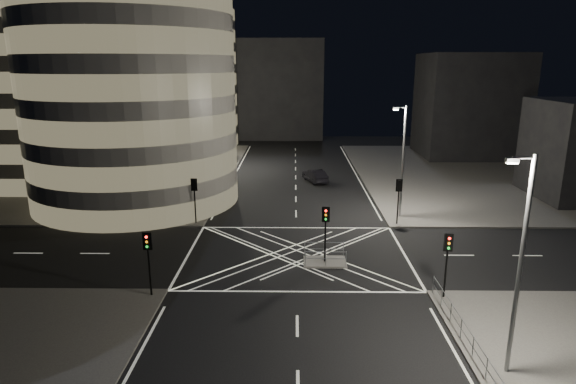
{
  "coord_description": "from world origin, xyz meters",
  "views": [
    {
      "loc": [
        -0.2,
        -33.16,
        13.67
      ],
      "look_at": [
        -0.71,
        6.71,
        3.0
      ],
      "focal_mm": 30.0,
      "sensor_mm": 36.0,
      "label": 1
    }
  ],
  "objects_px": {
    "traffic_signal_fr": "(399,193)",
    "street_lamp_left_far": "(224,127)",
    "traffic_signal_nr": "(447,254)",
    "street_lamp_left_near": "(197,152)",
    "central_island": "(325,262)",
    "traffic_signal_nl": "(148,252)",
    "traffic_signal_fl": "(194,192)",
    "traffic_signal_island": "(326,224)",
    "street_lamp_right_far": "(402,158)",
    "sedan": "(315,176)",
    "street_lamp_right_near": "(520,261)"
  },
  "relations": [
    {
      "from": "central_island",
      "to": "street_lamp_left_near",
      "type": "xyz_separation_m",
      "value": [
        -11.44,
        13.5,
        5.47
      ]
    },
    {
      "from": "street_lamp_right_near",
      "to": "sedan",
      "type": "relative_size",
      "value": 2.18
    },
    {
      "from": "street_lamp_right_far",
      "to": "traffic_signal_island",
      "type": "bearing_deg",
      "value": -125.3
    },
    {
      "from": "traffic_signal_nr",
      "to": "central_island",
      "type": "bearing_deg",
      "value": 142.07
    },
    {
      "from": "traffic_signal_fr",
      "to": "sedan",
      "type": "distance_m",
      "value": 17.28
    },
    {
      "from": "street_lamp_right_far",
      "to": "street_lamp_left_near",
      "type": "bearing_deg",
      "value": 170.97
    },
    {
      "from": "central_island",
      "to": "street_lamp_right_far",
      "type": "relative_size",
      "value": 0.3
    },
    {
      "from": "traffic_signal_nr",
      "to": "street_lamp_left_near",
      "type": "height_order",
      "value": "street_lamp_left_near"
    },
    {
      "from": "traffic_signal_fr",
      "to": "street_lamp_left_far",
      "type": "distance_m",
      "value": 29.63
    },
    {
      "from": "central_island",
      "to": "street_lamp_left_far",
      "type": "distance_m",
      "value": 33.95
    },
    {
      "from": "traffic_signal_fr",
      "to": "traffic_signal_island",
      "type": "height_order",
      "value": "same"
    },
    {
      "from": "traffic_signal_island",
      "to": "central_island",
      "type": "bearing_deg",
      "value": 0.0
    },
    {
      "from": "street_lamp_left_far",
      "to": "street_lamp_right_near",
      "type": "height_order",
      "value": "same"
    },
    {
      "from": "street_lamp_right_far",
      "to": "street_lamp_right_near",
      "type": "height_order",
      "value": "same"
    },
    {
      "from": "central_island",
      "to": "traffic_signal_island",
      "type": "xyz_separation_m",
      "value": [
        0.0,
        0.0,
        2.84
      ]
    },
    {
      "from": "street_lamp_right_far",
      "to": "street_lamp_left_far",
      "type": "bearing_deg",
      "value": 131.94
    },
    {
      "from": "traffic_signal_nl",
      "to": "street_lamp_left_far",
      "type": "height_order",
      "value": "street_lamp_left_far"
    },
    {
      "from": "street_lamp_left_far",
      "to": "street_lamp_right_near",
      "type": "distance_m",
      "value": 47.88
    },
    {
      "from": "traffic_signal_fr",
      "to": "street_lamp_left_near",
      "type": "bearing_deg",
      "value": 164.08
    },
    {
      "from": "central_island",
      "to": "traffic_signal_island",
      "type": "bearing_deg",
      "value": 0.0
    },
    {
      "from": "traffic_signal_island",
      "to": "street_lamp_left_near",
      "type": "relative_size",
      "value": 0.4
    },
    {
      "from": "traffic_signal_island",
      "to": "street_lamp_left_far",
      "type": "bearing_deg",
      "value": 109.95
    },
    {
      "from": "traffic_signal_nl",
      "to": "traffic_signal_island",
      "type": "height_order",
      "value": "same"
    },
    {
      "from": "traffic_signal_fl",
      "to": "sedan",
      "type": "height_order",
      "value": "traffic_signal_fl"
    },
    {
      "from": "central_island",
      "to": "traffic_signal_nl",
      "type": "relative_size",
      "value": 0.75
    },
    {
      "from": "central_island",
      "to": "traffic_signal_fr",
      "type": "xyz_separation_m",
      "value": [
        6.8,
        8.3,
        2.84
      ]
    },
    {
      "from": "street_lamp_left_far",
      "to": "sedan",
      "type": "relative_size",
      "value": 2.18
    },
    {
      "from": "street_lamp_right_near",
      "to": "traffic_signal_nl",
      "type": "bearing_deg",
      "value": 158.45
    },
    {
      "from": "traffic_signal_nr",
      "to": "street_lamp_left_near",
      "type": "distance_m",
      "value": 26.32
    },
    {
      "from": "street_lamp_left_far",
      "to": "street_lamp_right_far",
      "type": "bearing_deg",
      "value": -48.06
    },
    {
      "from": "traffic_signal_fr",
      "to": "traffic_signal_fl",
      "type": "bearing_deg",
      "value": 180.0
    },
    {
      "from": "traffic_signal_fr",
      "to": "traffic_signal_nr",
      "type": "bearing_deg",
      "value": -90.0
    },
    {
      "from": "traffic_signal_fr",
      "to": "traffic_signal_nr",
      "type": "relative_size",
      "value": 1.0
    },
    {
      "from": "traffic_signal_fr",
      "to": "traffic_signal_island",
      "type": "distance_m",
      "value": 10.73
    },
    {
      "from": "traffic_signal_island",
      "to": "street_lamp_right_near",
      "type": "bearing_deg",
      "value": -59.25
    },
    {
      "from": "sedan",
      "to": "traffic_signal_island",
      "type": "bearing_deg",
      "value": 68.7
    },
    {
      "from": "traffic_signal_nr",
      "to": "traffic_signal_island",
      "type": "relative_size",
      "value": 1.0
    },
    {
      "from": "street_lamp_left_far",
      "to": "street_lamp_right_near",
      "type": "relative_size",
      "value": 1.0
    },
    {
      "from": "traffic_signal_fr",
      "to": "central_island",
      "type": "bearing_deg",
      "value": -129.33
    },
    {
      "from": "traffic_signal_fl",
      "to": "traffic_signal_fr",
      "type": "relative_size",
      "value": 1.0
    },
    {
      "from": "central_island",
      "to": "street_lamp_left_near",
      "type": "bearing_deg",
      "value": 130.27
    },
    {
      "from": "traffic_signal_fl",
      "to": "street_lamp_right_near",
      "type": "height_order",
      "value": "street_lamp_right_near"
    },
    {
      "from": "traffic_signal_fl",
      "to": "traffic_signal_island",
      "type": "distance_m",
      "value": 13.62
    },
    {
      "from": "traffic_signal_nl",
      "to": "traffic_signal_nr",
      "type": "bearing_deg",
      "value": 0.0
    },
    {
      "from": "traffic_signal_fl",
      "to": "sedan",
      "type": "xyz_separation_m",
      "value": [
        11.1,
        15.87,
        -2.16
      ]
    },
    {
      "from": "central_island",
      "to": "traffic_signal_island",
      "type": "height_order",
      "value": "traffic_signal_island"
    },
    {
      "from": "traffic_signal_fr",
      "to": "street_lamp_right_far",
      "type": "distance_m",
      "value": 3.48
    },
    {
      "from": "traffic_signal_fr",
      "to": "traffic_signal_island",
      "type": "xyz_separation_m",
      "value": [
        -6.8,
        -8.3,
        0.0
      ]
    },
    {
      "from": "traffic_signal_fr",
      "to": "traffic_signal_nr",
      "type": "distance_m",
      "value": 13.6
    },
    {
      "from": "street_lamp_right_far",
      "to": "sedan",
      "type": "bearing_deg",
      "value": 117.56
    }
  ]
}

